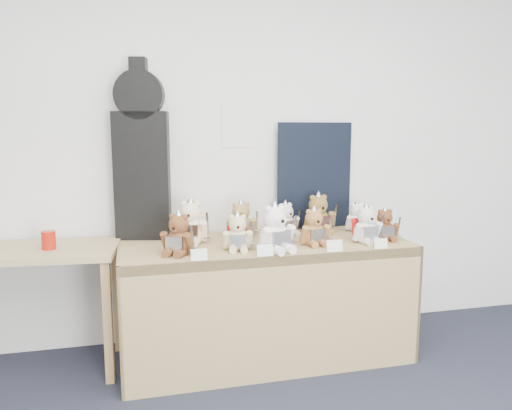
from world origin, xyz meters
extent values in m
plane|color=white|center=(0.00, 2.50, 1.35)|extent=(6.00, 0.00, 6.00)
cube|color=silver|center=(0.11, 2.49, 1.52)|extent=(0.21, 0.00, 0.30)
cube|color=#9A7B4E|center=(0.21, 2.09, 0.74)|extent=(1.87, 0.79, 0.06)
cube|color=#9A7B4E|center=(0.21, 1.72, 0.39)|extent=(1.86, 0.04, 0.77)
cube|color=#9A7B4E|center=(-0.71, 2.08, 0.39)|extent=(0.03, 0.77, 0.77)
cube|color=#9A7B4E|center=(1.13, 2.10, 0.39)|extent=(0.03, 0.77, 0.77)
cube|color=tan|center=(-1.20, 2.19, 0.77)|extent=(0.99, 0.61, 0.04)
cube|color=olive|center=(-0.79, 1.93, 0.37)|extent=(0.05, 0.05, 0.75)
cube|color=olive|center=(-0.75, 2.38, 0.37)|extent=(0.05, 0.05, 0.75)
cube|color=black|center=(-0.56, 2.37, 1.20)|extent=(0.37, 0.18, 0.84)
cylinder|color=black|center=(-0.56, 2.37, 1.72)|extent=(0.33, 0.17, 0.32)
cube|color=black|center=(-0.56, 2.37, 1.85)|extent=(0.12, 0.12, 0.21)
cube|color=black|center=(0.68, 2.44, 1.16)|extent=(0.58, 0.08, 0.78)
cylinder|color=#AD190B|center=(-1.12, 2.15, 0.84)|extent=(0.08, 0.08, 0.11)
ellipsoid|color=brown|center=(-0.36, 1.90, 0.84)|extent=(0.21, 0.20, 0.16)
sphere|color=brown|center=(-0.36, 1.90, 0.95)|extent=(0.12, 0.12, 0.12)
cylinder|color=brown|center=(-0.39, 1.85, 0.94)|extent=(0.06, 0.05, 0.05)
sphere|color=black|center=(-0.40, 1.84, 0.94)|extent=(0.02, 0.02, 0.02)
sphere|color=brown|center=(-0.40, 1.92, 1.00)|extent=(0.04, 0.04, 0.04)
sphere|color=brown|center=(-0.33, 1.88, 1.00)|extent=(0.04, 0.04, 0.04)
cylinder|color=brown|center=(-0.44, 1.92, 0.85)|extent=(0.09, 0.10, 0.12)
cylinder|color=brown|center=(-0.31, 1.84, 0.85)|extent=(0.09, 0.10, 0.12)
cylinder|color=brown|center=(-0.42, 1.87, 0.80)|extent=(0.10, 0.12, 0.05)
cylinder|color=brown|center=(-0.36, 1.83, 0.80)|extent=(0.10, 0.12, 0.05)
cube|color=silver|center=(-0.40, 1.84, 0.85)|extent=(0.10, 0.07, 0.09)
cone|color=silver|center=(-0.36, 1.90, 1.00)|extent=(0.10, 0.10, 0.08)
cube|color=silver|center=(-0.29, 1.82, 0.88)|extent=(0.03, 0.04, 0.17)
cube|color=silver|center=(-0.29, 1.82, 0.81)|extent=(0.05, 0.03, 0.01)
ellipsoid|color=beige|center=(-0.01, 1.91, 0.84)|extent=(0.16, 0.15, 0.15)
sphere|color=beige|center=(-0.01, 1.91, 0.94)|extent=(0.11, 0.11, 0.11)
cylinder|color=beige|center=(-0.02, 1.87, 0.93)|extent=(0.05, 0.03, 0.05)
sphere|color=black|center=(-0.02, 1.85, 0.93)|extent=(0.02, 0.02, 0.02)
sphere|color=beige|center=(-0.04, 1.92, 0.98)|extent=(0.03, 0.03, 0.03)
sphere|color=beige|center=(0.03, 1.91, 0.98)|extent=(0.03, 0.03, 0.03)
cylinder|color=beige|center=(-0.08, 1.91, 0.85)|extent=(0.05, 0.09, 0.11)
cylinder|color=beige|center=(0.06, 1.89, 0.85)|extent=(0.05, 0.09, 0.11)
cylinder|color=beige|center=(-0.05, 1.87, 0.80)|extent=(0.06, 0.10, 0.04)
cylinder|color=beige|center=(0.02, 1.86, 0.80)|extent=(0.06, 0.10, 0.04)
cube|color=silver|center=(-0.02, 1.86, 0.84)|extent=(0.10, 0.03, 0.08)
cone|color=silver|center=(-0.01, 1.91, 0.98)|extent=(0.09, 0.09, 0.07)
cube|color=silver|center=(0.08, 1.87, 0.87)|extent=(0.02, 0.04, 0.16)
cube|color=silver|center=(0.08, 1.87, 0.81)|extent=(0.04, 0.01, 0.01)
cube|color=#B41414|center=(0.00, 1.97, 0.85)|extent=(0.12, 0.04, 0.13)
ellipsoid|color=white|center=(0.20, 1.84, 0.85)|extent=(0.23, 0.22, 0.19)
sphere|color=white|center=(0.20, 1.84, 0.98)|extent=(0.14, 0.14, 0.14)
cylinder|color=white|center=(0.22, 1.78, 0.97)|extent=(0.07, 0.05, 0.06)
sphere|color=black|center=(0.23, 1.76, 0.97)|extent=(0.02, 0.02, 0.02)
sphere|color=white|center=(0.16, 1.82, 1.03)|extent=(0.04, 0.04, 0.04)
sphere|color=white|center=(0.25, 1.85, 1.03)|extent=(0.04, 0.04, 0.04)
cylinder|color=white|center=(0.13, 1.78, 0.86)|extent=(0.09, 0.12, 0.14)
cylinder|color=white|center=(0.30, 1.85, 0.86)|extent=(0.09, 0.12, 0.14)
cylinder|color=white|center=(0.19, 1.76, 0.80)|extent=(0.10, 0.13, 0.06)
cylinder|color=white|center=(0.27, 1.79, 0.80)|extent=(0.10, 0.13, 0.06)
cube|color=silver|center=(0.23, 1.77, 0.86)|extent=(0.12, 0.06, 0.10)
cone|color=silver|center=(0.20, 1.84, 1.04)|extent=(0.12, 0.12, 0.09)
cube|color=silver|center=(0.33, 1.84, 0.89)|extent=(0.03, 0.05, 0.20)
cube|color=silver|center=(0.33, 1.84, 0.82)|extent=(0.06, 0.03, 0.01)
ellipsoid|color=#9C693B|center=(0.49, 1.94, 0.84)|extent=(0.17, 0.14, 0.16)
sphere|color=#9C693B|center=(0.49, 1.94, 0.94)|extent=(0.11, 0.11, 0.11)
cylinder|color=#9C693B|center=(0.49, 1.89, 0.94)|extent=(0.05, 0.03, 0.05)
sphere|color=black|center=(0.50, 1.87, 0.94)|extent=(0.02, 0.02, 0.02)
sphere|color=#9C693B|center=(0.45, 1.93, 0.99)|extent=(0.04, 0.04, 0.04)
sphere|color=#9C693B|center=(0.53, 1.94, 0.99)|extent=(0.04, 0.04, 0.04)
cylinder|color=#9C693B|center=(0.42, 1.91, 0.85)|extent=(0.05, 0.09, 0.12)
cylinder|color=#9C693B|center=(0.56, 1.92, 0.85)|extent=(0.05, 0.09, 0.12)
cylinder|color=#9C693B|center=(0.46, 1.88, 0.80)|extent=(0.05, 0.10, 0.05)
cylinder|color=#9C693B|center=(0.53, 1.89, 0.80)|extent=(0.05, 0.10, 0.05)
cube|color=silver|center=(0.49, 1.88, 0.84)|extent=(0.10, 0.03, 0.09)
cone|color=silver|center=(0.49, 1.94, 0.99)|extent=(0.10, 0.10, 0.07)
cube|color=silver|center=(0.59, 1.92, 0.87)|extent=(0.02, 0.04, 0.16)
cube|color=silver|center=(0.59, 1.92, 0.81)|extent=(0.05, 0.01, 0.01)
ellipsoid|color=silver|center=(0.84, 1.92, 0.84)|extent=(0.18, 0.16, 0.16)
sphere|color=silver|center=(0.84, 1.92, 0.95)|extent=(0.12, 0.12, 0.12)
cylinder|color=silver|center=(0.85, 1.87, 0.94)|extent=(0.05, 0.03, 0.05)
sphere|color=black|center=(0.85, 1.86, 0.94)|extent=(0.02, 0.02, 0.02)
sphere|color=silver|center=(0.80, 1.92, 0.99)|extent=(0.04, 0.04, 0.04)
sphere|color=silver|center=(0.88, 1.93, 0.99)|extent=(0.04, 0.04, 0.04)
cylinder|color=silver|center=(0.77, 1.89, 0.85)|extent=(0.06, 0.09, 0.12)
cylinder|color=silver|center=(0.92, 1.91, 0.85)|extent=(0.06, 0.09, 0.12)
cylinder|color=silver|center=(0.81, 1.86, 0.80)|extent=(0.06, 0.11, 0.05)
cylinder|color=silver|center=(0.89, 1.87, 0.80)|extent=(0.06, 0.11, 0.05)
cube|color=silver|center=(0.85, 1.86, 0.85)|extent=(0.11, 0.03, 0.09)
cone|color=silver|center=(0.84, 1.92, 1.00)|extent=(0.10, 0.10, 0.08)
cube|color=silver|center=(0.95, 1.91, 0.87)|extent=(0.02, 0.04, 0.17)
cube|color=silver|center=(0.95, 1.91, 0.81)|extent=(0.05, 0.01, 0.01)
cube|color=#B41414|center=(0.83, 1.98, 0.85)|extent=(0.13, 0.05, 0.14)
ellipsoid|color=brown|center=(0.99, 1.95, 0.83)|extent=(0.15, 0.13, 0.14)
sphere|color=brown|center=(0.99, 1.95, 0.93)|extent=(0.10, 0.10, 0.10)
cylinder|color=brown|center=(0.99, 1.91, 0.92)|extent=(0.04, 0.03, 0.04)
sphere|color=black|center=(0.99, 1.89, 0.92)|extent=(0.02, 0.02, 0.02)
sphere|color=brown|center=(0.96, 1.95, 0.97)|extent=(0.03, 0.03, 0.03)
sphere|color=brown|center=(1.02, 1.95, 0.97)|extent=(0.03, 0.03, 0.03)
cylinder|color=brown|center=(0.92, 1.94, 0.84)|extent=(0.04, 0.08, 0.10)
cylinder|color=brown|center=(1.06, 1.93, 0.84)|extent=(0.04, 0.08, 0.10)
cylinder|color=brown|center=(0.96, 1.91, 0.79)|extent=(0.05, 0.09, 0.04)
cylinder|color=brown|center=(1.02, 1.90, 0.79)|extent=(0.05, 0.09, 0.04)
cube|color=silver|center=(0.99, 1.90, 0.84)|extent=(0.09, 0.02, 0.08)
cone|color=silver|center=(0.99, 1.95, 0.97)|extent=(0.09, 0.09, 0.07)
cube|color=silver|center=(1.08, 1.92, 0.86)|extent=(0.01, 0.04, 0.15)
cube|color=silver|center=(1.08, 1.92, 0.81)|extent=(0.04, 0.01, 0.01)
ellipsoid|color=beige|center=(-0.26, 2.17, 0.85)|extent=(0.23, 0.21, 0.18)
sphere|color=beige|center=(-0.26, 2.17, 0.98)|extent=(0.14, 0.14, 0.14)
cylinder|color=beige|center=(-0.28, 2.12, 0.97)|extent=(0.06, 0.05, 0.06)
sphere|color=black|center=(-0.29, 2.10, 0.97)|extent=(0.02, 0.02, 0.02)
sphere|color=beige|center=(-0.30, 2.18, 1.03)|extent=(0.04, 0.04, 0.04)
sphere|color=beige|center=(-0.22, 2.16, 1.03)|extent=(0.04, 0.04, 0.04)
cylinder|color=beige|center=(-0.35, 2.18, 0.86)|extent=(0.08, 0.11, 0.14)
cylinder|color=beige|center=(-0.19, 2.12, 0.86)|extent=(0.08, 0.11, 0.14)
cylinder|color=beige|center=(-0.32, 2.12, 0.80)|extent=(0.09, 0.13, 0.06)
cylinder|color=beige|center=(-0.24, 2.10, 0.80)|extent=(0.09, 0.13, 0.06)
cube|color=silver|center=(-0.29, 2.10, 0.86)|extent=(0.12, 0.06, 0.10)
cone|color=silver|center=(-0.26, 2.17, 1.03)|extent=(0.12, 0.12, 0.09)
cube|color=silver|center=(-0.17, 2.10, 0.89)|extent=(0.03, 0.05, 0.19)
cube|color=silver|center=(-0.17, 2.10, 0.82)|extent=(0.05, 0.02, 0.01)
ellipsoid|color=#9C804E|center=(0.08, 2.25, 0.84)|extent=(0.18, 0.16, 0.16)
sphere|color=#9C804E|center=(0.08, 2.25, 0.95)|extent=(0.12, 0.12, 0.12)
cylinder|color=#9C804E|center=(0.08, 2.20, 0.94)|extent=(0.05, 0.03, 0.05)
sphere|color=black|center=(0.08, 2.19, 0.94)|extent=(0.02, 0.02, 0.02)
sphere|color=#9C804E|center=(0.05, 2.26, 1.00)|extent=(0.04, 0.04, 0.04)
sphere|color=#9C804E|center=(0.12, 2.25, 1.00)|extent=(0.04, 0.04, 0.04)
cylinder|color=#9C804E|center=(0.01, 2.24, 0.85)|extent=(0.06, 0.09, 0.12)
cylinder|color=#9C804E|center=(0.16, 2.23, 0.85)|extent=(0.06, 0.09, 0.12)
cylinder|color=#9C804E|center=(0.04, 2.20, 0.80)|extent=(0.06, 0.11, 0.05)
cylinder|color=#9C804E|center=(0.12, 2.19, 0.80)|extent=(0.06, 0.11, 0.05)
cube|color=silver|center=(0.08, 2.19, 0.85)|extent=(0.11, 0.03, 0.09)
cone|color=silver|center=(0.08, 2.25, 1.00)|extent=(0.10, 0.10, 0.08)
cube|color=silver|center=(0.18, 2.21, 0.88)|extent=(0.02, 0.04, 0.17)
cube|color=silver|center=(0.18, 2.21, 0.81)|extent=(0.05, 0.01, 0.01)
ellipsoid|color=silver|center=(0.40, 2.27, 0.84)|extent=(0.18, 0.17, 0.15)
sphere|color=silver|center=(0.40, 2.27, 0.94)|extent=(0.11, 0.11, 0.11)
cylinder|color=silver|center=(0.42, 2.23, 0.93)|extent=(0.05, 0.04, 0.05)
sphere|color=black|center=(0.42, 2.21, 0.93)|extent=(0.02, 0.02, 0.02)
sphere|color=silver|center=(0.37, 2.26, 0.98)|extent=(0.03, 0.03, 0.03)
sphere|color=silver|center=(0.44, 2.28, 0.98)|extent=(0.03, 0.03, 0.03)
cylinder|color=silver|center=(0.34, 2.23, 0.85)|extent=(0.07, 0.09, 0.11)
cylinder|color=silver|center=(0.48, 2.28, 0.85)|extent=(0.07, 0.09, 0.11)
cylinder|color=silver|center=(0.39, 2.21, 0.80)|extent=(0.08, 0.11, 0.04)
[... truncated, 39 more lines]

